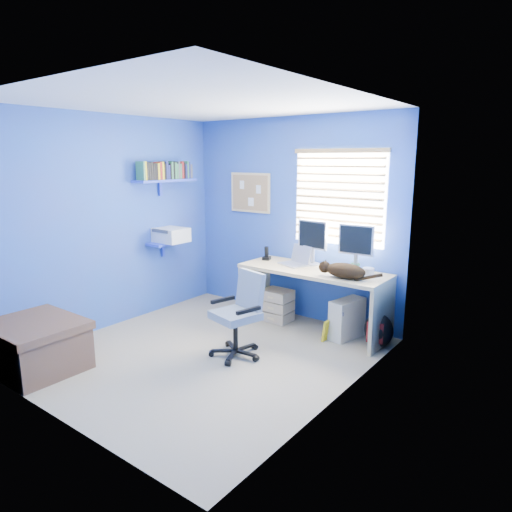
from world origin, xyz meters
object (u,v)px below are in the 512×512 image
Objects in this scene: desk at (313,300)px; cat at (345,271)px; tower_pc at (347,319)px; office_chair at (239,325)px; laptop at (294,256)px.

cat is (0.47, -0.15, 0.45)m from desk.
office_chair is (-0.68, -1.09, 0.10)m from tower_pc.
tower_pc is at bearing 2.57° from desk.
desk is at bearing -165.53° from tower_pc.
laptop is 1.23m from office_chair.
office_chair reaches higher than tower_pc.
tower_pc is 1.29m from office_chair.
cat is (0.77, -0.19, -0.03)m from laptop.
desk reaches higher than tower_pc.
cat is 0.52× the size of office_chair.
office_chair is at bearing -110.21° from tower_pc.
tower_pc is 0.52× the size of office_chair.
office_chair is (0.05, -1.11, -0.53)m from laptop.
tower_pc is at bearing 95.51° from cat.
laptop is at bearing 92.83° from office_chair.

